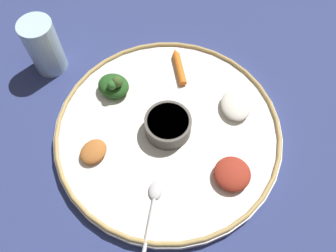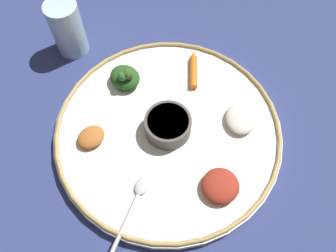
# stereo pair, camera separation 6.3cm
# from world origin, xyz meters

# --- Properties ---
(ground_plane) EXTENTS (2.40, 2.40, 0.00)m
(ground_plane) POSITION_xyz_m (0.00, 0.00, 0.00)
(ground_plane) COLOR navy
(platter) EXTENTS (0.42, 0.42, 0.02)m
(platter) POSITION_xyz_m (0.00, 0.00, 0.01)
(platter) COLOR white
(platter) RESTS_ON ground_plane
(platter_rim) EXTENTS (0.42, 0.42, 0.01)m
(platter_rim) POSITION_xyz_m (0.00, 0.00, 0.02)
(platter_rim) COLOR tan
(platter_rim) RESTS_ON platter
(center_bowl) EXTENTS (0.08, 0.08, 0.04)m
(center_bowl) POSITION_xyz_m (0.00, 0.00, 0.04)
(center_bowl) COLOR #4C4742
(center_bowl) RESTS_ON platter
(spoon) EXTENTS (0.13, 0.10, 0.01)m
(spoon) POSITION_xyz_m (-0.12, 0.09, 0.02)
(spoon) COLOR silver
(spoon) RESTS_ON platter
(greens_pile) EXTENTS (0.08, 0.08, 0.05)m
(greens_pile) POSITION_xyz_m (0.13, 0.05, 0.04)
(greens_pile) COLOR #23511E
(greens_pile) RESTS_ON platter
(carrot_near_spoon) EXTENTS (0.09, 0.04, 0.02)m
(carrot_near_spoon) POSITION_xyz_m (0.11, -0.09, 0.03)
(carrot_near_spoon) COLOR orange
(carrot_near_spoon) RESTS_ON platter
(mound_chickpea) EXTENTS (0.06, 0.06, 0.02)m
(mound_chickpea) POSITION_xyz_m (0.02, 0.14, 0.03)
(mound_chickpea) COLOR #B2662D
(mound_chickpea) RESTS_ON platter
(mound_rice_white) EXTENTS (0.09, 0.08, 0.02)m
(mound_rice_white) POSITION_xyz_m (-0.02, -0.14, 0.03)
(mound_rice_white) COLOR silver
(mound_rice_white) RESTS_ON platter
(mound_beet) EXTENTS (0.09, 0.09, 0.03)m
(mound_beet) POSITION_xyz_m (-0.13, -0.05, 0.03)
(mound_beet) COLOR maroon
(mound_beet) RESTS_ON platter
(drinking_glass) EXTENTS (0.07, 0.07, 0.12)m
(drinking_glass) POSITION_xyz_m (0.26, 0.14, 0.05)
(drinking_glass) COLOR silver
(drinking_glass) RESTS_ON ground_plane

